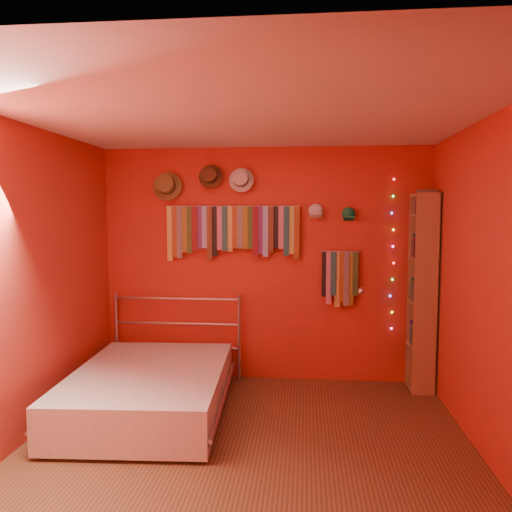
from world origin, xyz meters
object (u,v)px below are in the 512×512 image
(tie_rack, at_px, (232,229))
(reading_lamp, at_px, (361,291))
(bed, at_px, (150,389))
(bookshelf, at_px, (427,291))

(tie_rack, xyz_separation_m, reading_lamp, (1.35, -0.15, -0.63))
(bed, bearing_deg, reading_lamp, 20.53)
(tie_rack, distance_m, reading_lamp, 1.49)
(bookshelf, bearing_deg, bed, -161.89)
(tie_rack, relative_size, bed, 0.74)
(tie_rack, height_order, reading_lamp, tie_rack)
(reading_lamp, xyz_separation_m, bed, (-1.95, -0.86, -0.79))
(tie_rack, xyz_separation_m, bookshelf, (2.00, -0.15, -0.62))
(tie_rack, relative_size, bookshelf, 0.72)
(reading_lamp, relative_size, bookshelf, 0.14)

